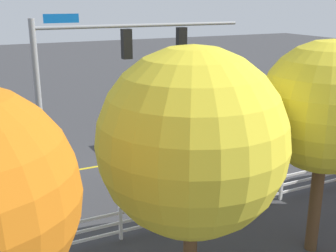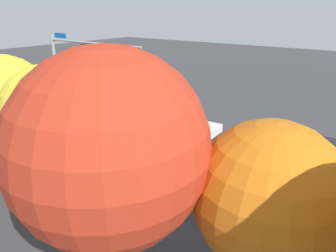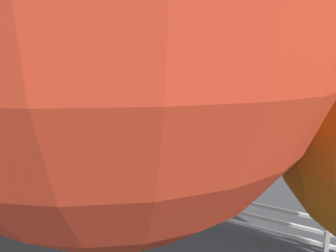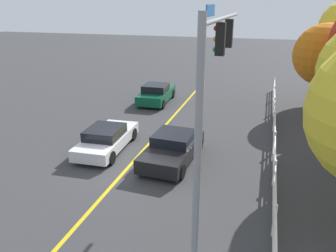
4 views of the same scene
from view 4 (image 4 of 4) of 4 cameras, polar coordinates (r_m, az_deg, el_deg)
name	(u,v)px [view 4 (image 4 of 4)]	position (r m, az deg, el deg)	size (l,w,h in m)	color
ground_plane	(132,163)	(15.77, -6.15, -6.30)	(120.00, 120.00, 0.00)	#38383A
lane_center_stripe	(159,133)	(19.19, -1.61, -1.17)	(28.00, 0.16, 0.01)	gold
signal_assembly	(214,79)	(10.00, 7.79, 7.98)	(7.48, 0.37, 7.00)	gray
car_0	(156,94)	(24.99, -2.00, 5.56)	(4.43, 2.11, 1.39)	#0C4C2D
car_1	(173,148)	(15.65, 0.82, -3.77)	(4.45, 2.25, 1.34)	black
car_2	(107,139)	(17.09, -10.40, -2.11)	(4.57, 2.07, 1.25)	silver
white_rail_fence	(274,142)	(17.21, 17.68, -2.63)	(26.10, 0.10, 1.15)	white
tree_3	(325,55)	(23.88, 25.18, 10.92)	(3.94, 3.94, 5.89)	brown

